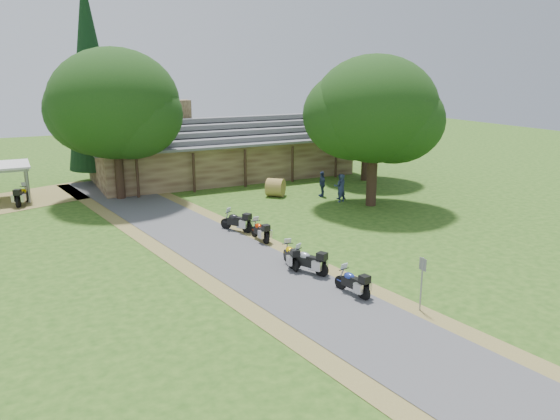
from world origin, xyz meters
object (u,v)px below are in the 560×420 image
motorcycle_row_c (291,254)px  motorcycle_row_e (236,220)px  motorcycle_row_a (352,281)px  hay_bale (275,187)px  lodge (223,147)px  motorcycle_carport_a (22,195)px  motorcycle_row_b (308,260)px  motorcycle_row_d (260,230)px

motorcycle_row_c → motorcycle_row_e: size_ratio=0.94×
motorcycle_row_a → hay_bale: hay_bale is taller
lodge → motorcycle_row_c: 21.65m
motorcycle_carport_a → hay_bale: size_ratio=1.59×
motorcycle_row_e → motorcycle_carport_a: motorcycle_carport_a is taller
motorcycle_row_b → motorcycle_row_d: size_ratio=1.08×
motorcycle_row_b → motorcycle_carport_a: (-10.49, 19.04, 0.06)m
motorcycle_carport_a → hay_bale: bearing=-87.2°
motorcycle_row_c → motorcycle_row_b: bearing=-154.6°
motorcycle_row_a → motorcycle_row_e: (-0.76, 10.04, 0.05)m
motorcycle_row_a → motorcycle_row_c: size_ratio=0.99×
motorcycle_row_a → motorcycle_carport_a: (-10.91, 21.84, 0.11)m
motorcycle_row_b → motorcycle_row_c: (-0.28, 1.07, -0.04)m
lodge → motorcycle_carport_a: size_ratio=10.79×
motorcycle_row_d → hay_bale: size_ratio=1.33×
motorcycle_row_c → hay_bale: size_ratio=1.35×
motorcycle_row_c → motorcycle_row_e: 6.19m
lodge → motorcycle_row_b: size_ratio=11.89×
lodge → motorcycle_row_e: size_ratio=11.88×
motorcycle_row_b → motorcycle_carport_a: 21.75m
lodge → motorcycle_row_d: size_ratio=12.84×
lodge → motorcycle_row_b: 22.62m
motorcycle_row_b → motorcycle_row_e: (-0.34, 7.25, 0.00)m
lodge → motorcycle_row_e: bearing=-108.7°
lodge → hay_bale: (0.60, -8.33, -1.82)m
motorcycle_row_a → motorcycle_row_b: (-0.41, 2.79, 0.05)m
hay_bale → motorcycle_row_b: bearing=-111.0°
lodge → motorcycle_row_c: lodge is taller
motorcycle_row_e → motorcycle_carport_a: (-10.15, 11.79, 0.06)m
motorcycle_row_a → motorcycle_row_c: (-0.69, 3.86, 0.01)m
motorcycle_row_a → lodge: bearing=-19.8°
lodge → motorcycle_row_a: size_ratio=12.84×
motorcycle_row_e → hay_bale: hay_bale is taller
motorcycle_row_a → motorcycle_carport_a: size_ratio=0.84×
motorcycle_row_a → motorcycle_row_b: bearing=-1.7°
motorcycle_row_d → motorcycle_row_b: bearing=176.9°
motorcycle_row_e → hay_bale: bearing=-73.2°
motorcycle_row_c → motorcycle_carport_a: bearing=40.4°
motorcycle_row_b → motorcycle_row_a: bearing=161.2°
motorcycle_row_a → motorcycle_carport_a: bearing=16.4°
motorcycle_row_c → motorcycle_row_a: bearing=-159.0°
motorcycle_row_e → hay_bale: (5.63, 6.48, 0.01)m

